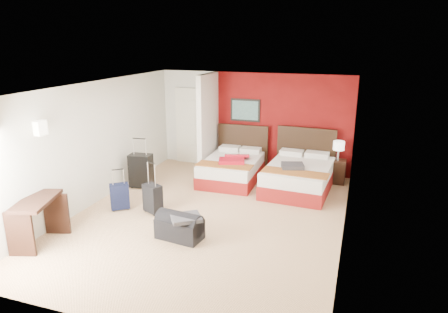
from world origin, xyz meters
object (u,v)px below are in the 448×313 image
at_px(desk, 39,222).
at_px(table_lamp, 338,151).
at_px(bed_right, 298,178).
at_px(suitcase_black, 141,172).
at_px(suitcase_navy, 120,198).
at_px(nightstand, 337,171).
at_px(red_suitcase_open, 234,159).
at_px(suitcase_charcoal, 153,200).
at_px(duffel_bag, 180,228).
at_px(bed_left, 232,170).

bearing_deg(desk, table_lamp, 29.48).
bearing_deg(bed_right, desk, -129.66).
height_order(suitcase_black, suitcase_navy, suitcase_black).
bearing_deg(table_lamp, nightstand, 0.00).
height_order(red_suitcase_open, suitcase_navy, red_suitcase_open).
xyz_separation_m(table_lamp, suitcase_charcoal, (-3.30, -2.98, -0.51)).
xyz_separation_m(red_suitcase_open, duffel_bag, (-0.04, -3.00, -0.39)).
relative_size(red_suitcase_open, duffel_bag, 1.04).
height_order(nightstand, desk, desk).
relative_size(suitcase_charcoal, duffel_bag, 0.71).
bearing_deg(bed_right, nightstand, 48.71).
relative_size(nightstand, table_lamp, 1.18).
bearing_deg(bed_left, table_lamp, 14.75).
bearing_deg(red_suitcase_open, duffel_bag, -107.73).
xyz_separation_m(nightstand, suitcase_charcoal, (-3.30, -2.98, 0.00)).
height_order(suitcase_navy, duffel_bag, suitcase_navy).
height_order(bed_right, duffel_bag, bed_right).
xyz_separation_m(suitcase_charcoal, desk, (-1.16, -1.74, 0.13)).
distance_m(bed_right, desk, 5.38).
bearing_deg(suitcase_navy, suitcase_black, 62.63).
relative_size(suitcase_black, suitcase_charcoal, 1.38).
bearing_deg(nightstand, bed_right, -134.71).
relative_size(nightstand, desk, 0.57).
relative_size(bed_right, nightstand, 3.56).
relative_size(nightstand, suitcase_black, 0.73).
height_order(bed_right, table_lamp, table_lamp).
height_order(table_lamp, duffel_bag, table_lamp).
distance_m(nightstand, suitcase_charcoal, 4.45).
relative_size(suitcase_black, duffel_bag, 0.97).
distance_m(table_lamp, duffel_bag, 4.50).
xyz_separation_m(table_lamp, suitcase_black, (-4.24, -1.80, -0.40)).
xyz_separation_m(red_suitcase_open, suitcase_navy, (-1.70, -2.26, -0.34)).
xyz_separation_m(suitcase_black, suitcase_charcoal, (0.94, -1.18, -0.10)).
xyz_separation_m(table_lamp, desk, (-4.46, -4.72, -0.38)).
distance_m(bed_right, suitcase_black, 3.59).
xyz_separation_m(nightstand, duffel_bag, (-2.35, -3.79, -0.08)).
height_order(bed_right, suitcase_navy, bed_right).
bearing_deg(suitcase_navy, bed_right, -2.70).
relative_size(table_lamp, suitcase_charcoal, 0.84).
height_order(suitcase_charcoal, duffel_bag, suitcase_charcoal).
bearing_deg(suitcase_navy, table_lamp, -0.44).
distance_m(bed_left, bed_right, 1.63).
xyz_separation_m(bed_right, table_lamp, (0.79, 0.79, 0.49)).
relative_size(table_lamp, desk, 0.48).
bearing_deg(table_lamp, suitcase_navy, -142.70).
height_order(suitcase_black, desk, desk).
height_order(bed_left, suitcase_black, suitcase_black).
bearing_deg(desk, bed_left, 45.92).
bearing_deg(bed_left, suitcase_navy, -125.18).
relative_size(bed_right, suitcase_navy, 3.86).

